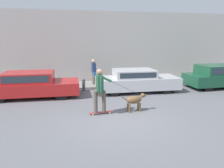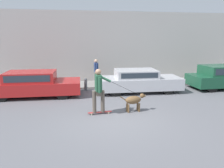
{
  "view_description": "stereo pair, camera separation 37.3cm",
  "coord_description": "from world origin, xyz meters",
  "px_view_note": "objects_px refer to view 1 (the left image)",
  "views": [
    {
      "loc": [
        -1.79,
        -7.4,
        2.98
      ],
      "look_at": [
        0.19,
        1.88,
        0.95
      ],
      "focal_mm": 35.0,
      "sensor_mm": 36.0,
      "label": 1
    },
    {
      "loc": [
        -1.43,
        -7.47,
        2.98
      ],
      "look_at": [
        0.19,
        1.88,
        0.95
      ],
      "focal_mm": 35.0,
      "sensor_mm": 36.0,
      "label": 2
    }
  ],
  "objects_px": {
    "skateboarder": "(100,89)",
    "pedestrian_with_bag": "(94,71)",
    "parked_car_1": "(136,81)",
    "parked_car_0": "(32,85)",
    "fire_hydrant": "(84,84)",
    "parked_car_2": "(218,76)",
    "dog": "(135,100)"
  },
  "relations": [
    {
      "from": "parked_car_0",
      "to": "dog",
      "type": "distance_m",
      "value": 5.44
    },
    {
      "from": "parked_car_1",
      "to": "dog",
      "type": "bearing_deg",
      "value": -107.49
    },
    {
      "from": "parked_car_1",
      "to": "pedestrian_with_bag",
      "type": "distance_m",
      "value": 2.89
    },
    {
      "from": "parked_car_2",
      "to": "pedestrian_with_bag",
      "type": "bearing_deg",
      "value": 164.57
    },
    {
      "from": "pedestrian_with_bag",
      "to": "parked_car_1",
      "type": "bearing_deg",
      "value": 133.68
    },
    {
      "from": "skateboarder",
      "to": "pedestrian_with_bag",
      "type": "distance_m",
      "value": 5.18
    },
    {
      "from": "pedestrian_with_bag",
      "to": "fire_hydrant",
      "type": "height_order",
      "value": "pedestrian_with_bag"
    },
    {
      "from": "parked_car_0",
      "to": "parked_car_2",
      "type": "distance_m",
      "value": 10.7
    },
    {
      "from": "dog",
      "to": "skateboarder",
      "type": "xyz_separation_m",
      "value": [
        -1.44,
        -0.07,
        0.55
      ]
    },
    {
      "from": "fire_hydrant",
      "to": "parked_car_0",
      "type": "bearing_deg",
      "value": -162.63
    },
    {
      "from": "parked_car_0",
      "to": "skateboarder",
      "type": "relative_size",
      "value": 2.06
    },
    {
      "from": "dog",
      "to": "pedestrian_with_bag",
      "type": "height_order",
      "value": "pedestrian_with_bag"
    },
    {
      "from": "dog",
      "to": "fire_hydrant",
      "type": "bearing_deg",
      "value": 106.5
    },
    {
      "from": "parked_car_0",
      "to": "parked_car_1",
      "type": "xyz_separation_m",
      "value": [
        5.53,
        0.0,
        -0.02
      ]
    },
    {
      "from": "parked_car_2",
      "to": "skateboarder",
      "type": "height_order",
      "value": "skateboarder"
    },
    {
      "from": "parked_car_1",
      "to": "pedestrian_with_bag",
      "type": "height_order",
      "value": "pedestrian_with_bag"
    },
    {
      "from": "parked_car_2",
      "to": "parked_car_0",
      "type": "bearing_deg",
      "value": 179.25
    },
    {
      "from": "fire_hydrant",
      "to": "parked_car_1",
      "type": "bearing_deg",
      "value": -16.24
    },
    {
      "from": "parked_car_0",
      "to": "fire_hydrant",
      "type": "xyz_separation_m",
      "value": [
        2.67,
        0.83,
        -0.26
      ]
    },
    {
      "from": "parked_car_0",
      "to": "skateboarder",
      "type": "xyz_separation_m",
      "value": [
        2.97,
        -3.25,
        0.4
      ]
    },
    {
      "from": "parked_car_0",
      "to": "skateboarder",
      "type": "bearing_deg",
      "value": -45.96
    },
    {
      "from": "dog",
      "to": "fire_hydrant",
      "type": "xyz_separation_m",
      "value": [
        -1.74,
        4.01,
        -0.11
      ]
    },
    {
      "from": "parked_car_2",
      "to": "parked_car_1",
      "type": "bearing_deg",
      "value": 179.24
    },
    {
      "from": "dog",
      "to": "skateboarder",
      "type": "relative_size",
      "value": 0.49
    },
    {
      "from": "parked_car_2",
      "to": "dog",
      "type": "distance_m",
      "value": 7.04
    },
    {
      "from": "parked_car_1",
      "to": "pedestrian_with_bag",
      "type": "bearing_deg",
      "value": 140.18
    },
    {
      "from": "parked_car_0",
      "to": "pedestrian_with_bag",
      "type": "height_order",
      "value": "pedestrian_with_bag"
    },
    {
      "from": "parked_car_0",
      "to": "fire_hydrant",
      "type": "height_order",
      "value": "parked_car_0"
    },
    {
      "from": "parked_car_1",
      "to": "dog",
      "type": "height_order",
      "value": "parked_car_1"
    },
    {
      "from": "parked_car_1",
      "to": "fire_hydrant",
      "type": "bearing_deg",
      "value": 165.7
    },
    {
      "from": "skateboarder",
      "to": "pedestrian_with_bag",
      "type": "relative_size",
      "value": 1.44
    },
    {
      "from": "fire_hydrant",
      "to": "dog",
      "type": "bearing_deg",
      "value": -66.51
    }
  ]
}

